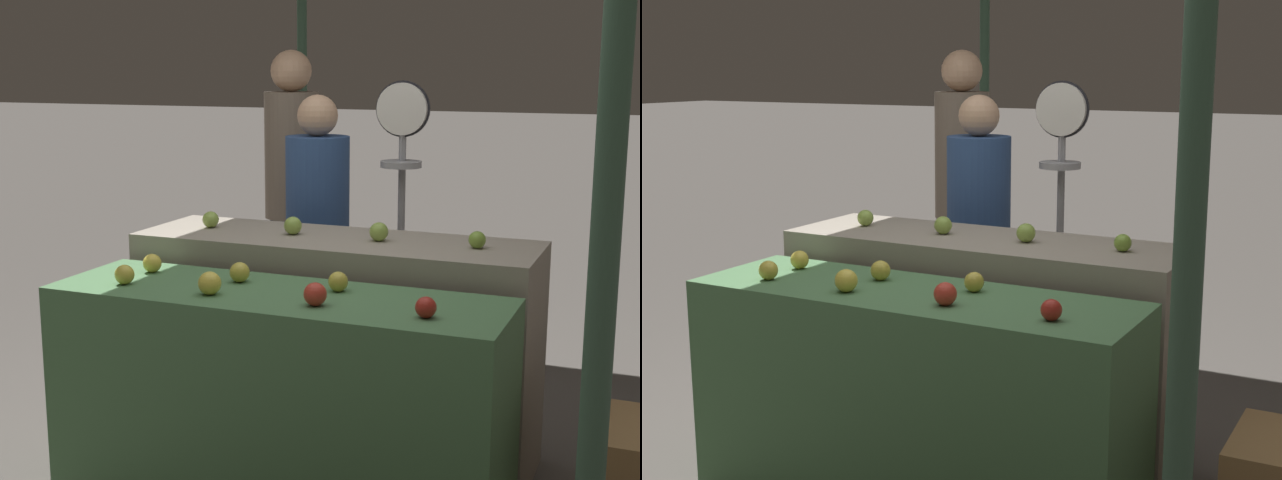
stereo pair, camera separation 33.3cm
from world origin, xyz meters
The scene contains 16 objects.
display_counter_front centered at (0.00, 0.00, 0.44)m, with size 1.75×0.55×0.89m, color #4C7A4C.
display_counter_back centered at (0.00, 0.60, 0.49)m, with size 1.75×0.55×0.99m, color gray.
apple_front_0 centered at (-0.60, -0.11, 0.93)m, with size 0.08×0.08×0.08m, color gold.
apple_front_1 centered at (-0.21, -0.12, 0.93)m, with size 0.09×0.09×0.09m, color yellow.
apple_front_2 centered at (0.20, -0.11, 0.93)m, with size 0.08×0.08×0.08m, color red.
apple_front_3 centered at (0.61, -0.11, 0.92)m, with size 0.07×0.07×0.07m, color #AD281E.
apple_front_4 centered at (-0.61, 0.11, 0.93)m, with size 0.08×0.08×0.08m, color yellow.
apple_front_5 centered at (-0.20, 0.10, 0.93)m, with size 0.08×0.08×0.08m, color gold.
apple_front_6 centered at (0.20, 0.11, 0.93)m, with size 0.08×0.08×0.08m, color gold.
apple_back_0 centered at (-0.62, 0.60, 1.03)m, with size 0.08×0.08×0.08m, color #8EB247.
apple_back_1 centered at (-0.20, 0.59, 1.03)m, with size 0.08×0.08×0.08m, color #8EB247.
apple_back_2 centered at (0.20, 0.60, 1.03)m, with size 0.08×0.08×0.08m, color #8EB247.
apple_back_3 centered at (0.61, 0.61, 1.02)m, with size 0.07×0.07×0.07m, color #7AA338.
produce_scale centered at (0.10, 1.23, 1.19)m, with size 0.27×0.20×1.65m.
person_vendor_at_scale centered at (-0.35, 1.23, 0.91)m, with size 0.39×0.39×1.58m.
person_customer_left centered at (-0.76, 1.81, 1.07)m, with size 0.42×0.42×1.81m.
Camera 2 is at (1.69, -2.76, 1.72)m, focal length 50.00 mm.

